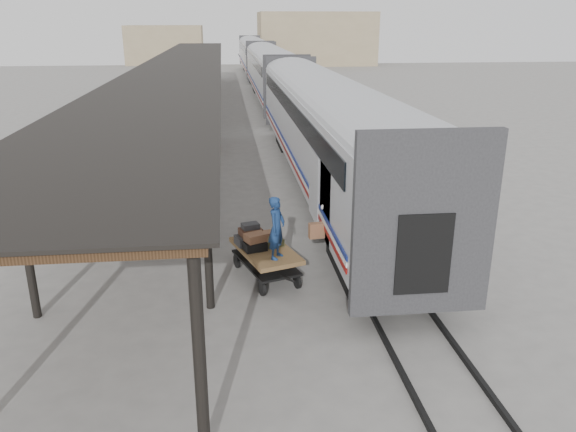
# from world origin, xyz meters

# --- Properties ---
(ground) EXTENTS (160.00, 160.00, 0.00)m
(ground) POSITION_xyz_m (0.00, 0.00, 0.00)
(ground) COLOR slate
(ground) RESTS_ON ground
(train) EXTENTS (3.45, 76.01, 4.01)m
(train) POSITION_xyz_m (3.19, 33.79, 2.69)
(train) COLOR silver
(train) RESTS_ON ground
(canopy) EXTENTS (4.90, 64.30, 4.15)m
(canopy) POSITION_xyz_m (-3.40, 24.00, 4.00)
(canopy) COLOR #422B19
(canopy) RESTS_ON ground
(rails) EXTENTS (1.54, 150.00, 0.12)m
(rails) POSITION_xyz_m (3.20, 34.00, 0.06)
(rails) COLOR black
(rails) RESTS_ON ground
(building_far) EXTENTS (18.00, 10.00, 8.00)m
(building_far) POSITION_xyz_m (14.00, 78.00, 4.00)
(building_far) COLOR tan
(building_far) RESTS_ON ground
(building_left) EXTENTS (12.00, 8.00, 6.00)m
(building_left) POSITION_xyz_m (-10.00, 82.00, 3.00)
(building_left) COLOR tan
(building_left) RESTS_ON ground
(baggage_cart) EXTENTS (1.94, 2.67, 0.86)m
(baggage_cart) POSITION_xyz_m (0.13, -0.45, 0.65)
(baggage_cart) COLOR brown
(baggage_cart) RESTS_ON ground
(suitcase_stack) EXTENTS (1.37, 1.32, 0.58)m
(suitcase_stack) POSITION_xyz_m (-0.11, -0.18, 1.06)
(suitcase_stack) COLOR #353537
(suitcase_stack) RESTS_ON baggage_cart
(luggage_tug) EXTENTS (1.03, 1.53, 1.28)m
(luggage_tug) POSITION_xyz_m (-2.51, 15.81, 0.59)
(luggage_tug) COLOR maroon
(luggage_tug) RESTS_ON ground
(porter) EXTENTS (0.63, 0.72, 1.65)m
(porter) POSITION_xyz_m (0.38, -1.10, 1.68)
(porter) COLOR navy
(porter) RESTS_ON baggage_cart
(pedestrian) EXTENTS (0.92, 0.40, 1.55)m
(pedestrian) POSITION_xyz_m (-3.10, 17.58, 0.78)
(pedestrian) COLOR black
(pedestrian) RESTS_ON ground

